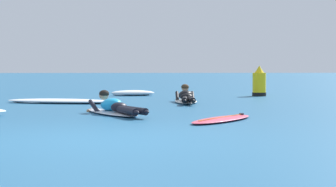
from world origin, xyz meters
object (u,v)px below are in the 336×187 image
drifting_surfboard (222,119)px  channel_marker_buoy (259,84)px  surfer_far (186,98)px  surfer_near (114,108)px

drifting_surfboard → channel_marker_buoy: (2.40, 8.52, 0.37)m
surfer_far → channel_marker_buoy: bearing=51.1°
surfer_near → channel_marker_buoy: bearing=57.7°
surfer_far → surfer_near: bearing=-115.5°
surfer_far → channel_marker_buoy: channel_marker_buoy is taller
surfer_far → drifting_surfboard: size_ratio=1.30×
surfer_far → channel_marker_buoy: 4.29m
surfer_far → drifting_surfboard: 5.20m
surfer_far → drifting_surfboard: (0.28, -5.19, -0.11)m
drifting_surfboard → surfer_near: bearing=144.5°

